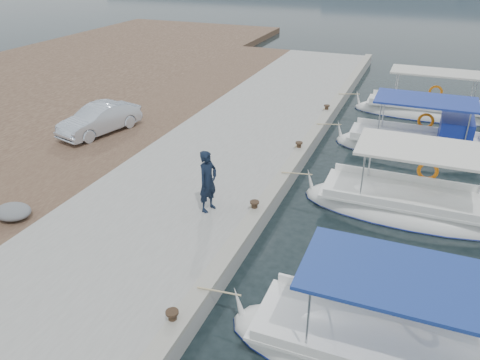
% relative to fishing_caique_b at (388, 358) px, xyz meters
% --- Properties ---
extents(ground, '(400.00, 400.00, 0.00)m').
position_rel_fishing_caique_b_xyz_m(ground, '(-3.97, 2.43, -0.12)').
color(ground, black).
rests_on(ground, ground).
extents(concrete_quay, '(6.00, 40.00, 0.50)m').
position_rel_fishing_caique_b_xyz_m(concrete_quay, '(-6.97, 7.43, 0.13)').
color(concrete_quay, gray).
rests_on(concrete_quay, ground).
extents(quay_curb, '(0.44, 40.00, 0.12)m').
position_rel_fishing_caique_b_xyz_m(quay_curb, '(-4.19, 7.43, 0.44)').
color(quay_curb, gray).
rests_on(quay_curb, concrete_quay).
extents(cobblestone_strip, '(4.00, 40.00, 0.50)m').
position_rel_fishing_caique_b_xyz_m(cobblestone_strip, '(-11.97, 7.43, 0.13)').
color(cobblestone_strip, '#4E3629').
rests_on(cobblestone_strip, ground).
extents(fishing_caique_b, '(6.77, 2.34, 2.83)m').
position_rel_fishing_caique_b_xyz_m(fishing_caique_b, '(0.00, 0.00, 0.00)').
color(fishing_caique_b, white).
rests_on(fishing_caique_b, ground).
extents(fishing_caique_c, '(6.91, 2.49, 2.83)m').
position_rel_fishing_caique_b_xyz_m(fishing_caique_c, '(0.07, 6.49, -0.00)').
color(fishing_caique_c, white).
rests_on(fishing_caique_c, ground).
extents(fishing_caique_d, '(6.40, 2.33, 2.83)m').
position_rel_fishing_caique_b_xyz_m(fishing_caique_d, '(-0.08, 11.70, 0.07)').
color(fishing_caique_d, white).
rests_on(fishing_caique_d, ground).
extents(fishing_caique_e, '(7.00, 2.00, 2.83)m').
position_rel_fishing_caique_b_xyz_m(fishing_caique_e, '(0.11, 16.62, 0.00)').
color(fishing_caique_e, white).
rests_on(fishing_caique_e, ground).
extents(mooring_bollards, '(0.28, 20.28, 0.33)m').
position_rel_fishing_caique_b_xyz_m(mooring_bollards, '(-4.32, 3.93, 0.57)').
color(mooring_bollards, black).
rests_on(mooring_bollards, concrete_quay).
extents(fisherman, '(0.61, 0.78, 1.90)m').
position_rel_fishing_caique_b_xyz_m(fisherman, '(-5.63, 3.51, 1.33)').
color(fisherman, black).
rests_on(fisherman, concrete_quay).
extents(parked_car, '(2.13, 3.84, 1.20)m').
position_rel_fishing_caique_b_xyz_m(parked_car, '(-12.61, 7.66, 0.98)').
color(parked_car, silver).
rests_on(parked_car, cobblestone_strip).
extents(tarp_bundle, '(1.10, 0.90, 0.40)m').
position_rel_fishing_caique_b_xyz_m(tarp_bundle, '(-10.73, 0.97, 0.58)').
color(tarp_bundle, slate).
rests_on(tarp_bundle, cobblestone_strip).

